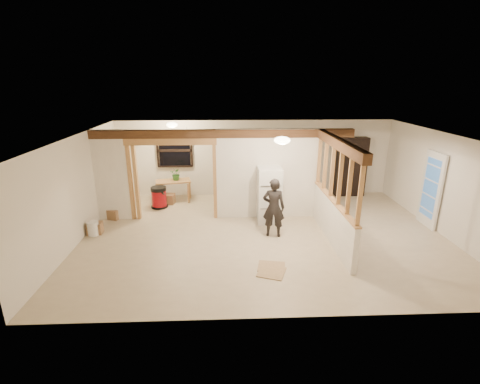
{
  "coord_description": "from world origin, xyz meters",
  "views": [
    {
      "loc": [
        -0.94,
        -8.03,
        3.76
      ],
      "look_at": [
        -0.59,
        0.4,
        1.01
      ],
      "focal_mm": 26.0,
      "sensor_mm": 36.0,
      "label": 1
    }
  ],
  "objects_px": {
    "woman": "(274,208)",
    "shop_vac": "(159,197)",
    "work_table": "(174,191)",
    "bookshelf": "(351,167)",
    "refrigerator": "(269,195)"
  },
  "relations": [
    {
      "from": "work_table",
      "to": "shop_vac",
      "type": "distance_m",
      "value": 0.7
    },
    {
      "from": "work_table",
      "to": "shop_vac",
      "type": "relative_size",
      "value": 1.63
    },
    {
      "from": "woman",
      "to": "work_table",
      "type": "distance_m",
      "value": 3.99
    },
    {
      "from": "refrigerator",
      "to": "woman",
      "type": "height_order",
      "value": "refrigerator"
    },
    {
      "from": "woman",
      "to": "bookshelf",
      "type": "relative_size",
      "value": 0.76
    },
    {
      "from": "refrigerator",
      "to": "work_table",
      "type": "relative_size",
      "value": 1.41
    },
    {
      "from": "work_table",
      "to": "bookshelf",
      "type": "xyz_separation_m",
      "value": [
        5.84,
        0.34,
        0.64
      ]
    },
    {
      "from": "refrigerator",
      "to": "shop_vac",
      "type": "bearing_deg",
      "value": 159.03
    },
    {
      "from": "work_table",
      "to": "bookshelf",
      "type": "distance_m",
      "value": 5.88
    },
    {
      "from": "shop_vac",
      "to": "woman",
      "type": "bearing_deg",
      "value": -33.86
    },
    {
      "from": "woman",
      "to": "bookshelf",
      "type": "distance_m",
      "value": 4.32
    },
    {
      "from": "woman",
      "to": "shop_vac",
      "type": "distance_m",
      "value": 3.89
    },
    {
      "from": "woman",
      "to": "bookshelf",
      "type": "height_order",
      "value": "bookshelf"
    },
    {
      "from": "bookshelf",
      "to": "work_table",
      "type": "bearing_deg",
      "value": -176.62
    },
    {
      "from": "bookshelf",
      "to": "refrigerator",
      "type": "bearing_deg",
      "value": -143.85
    }
  ]
}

